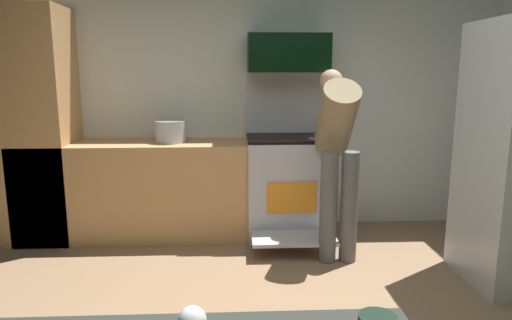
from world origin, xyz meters
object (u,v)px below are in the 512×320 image
object	(u,v)px
microwave	(288,53)
person_cook	(337,147)
oven_range	(287,182)
stock_pot	(171,131)

from	to	relation	value
microwave	person_cook	world-z (taller)	microwave
oven_range	stock_pot	world-z (taller)	oven_range
person_cook	stock_pot	distance (m)	1.53
person_cook	stock_pot	bearing A→B (deg)	159.35
person_cook	stock_pot	world-z (taller)	person_cook
oven_range	person_cook	xyz separation A→B (m)	(0.34, -0.52, 0.42)
oven_range	microwave	distance (m)	1.20
microwave	person_cook	size ratio (longest dim) A/B	0.47
stock_pot	oven_range	bearing A→B (deg)	-0.70
microwave	person_cook	bearing A→B (deg)	-61.11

